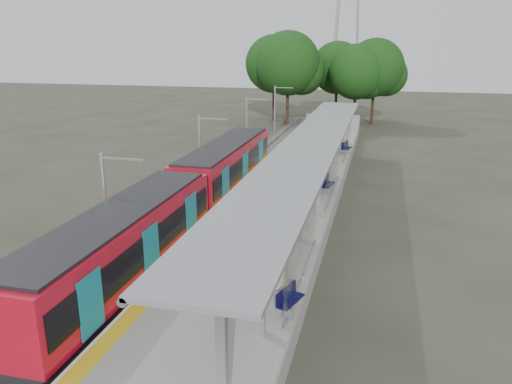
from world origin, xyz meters
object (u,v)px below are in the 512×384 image
litter_bin (266,252)px  info_pillar_far (305,164)px  train (186,198)px  bench_far (346,147)px  info_pillar_near (279,267)px  bench_near (289,299)px  bench_mid (327,183)px

litter_bin → info_pillar_far: bearing=92.3°
train → bench_far: size_ratio=17.90×
bench_far → info_pillar_near: 24.93m
bench_far → info_pillar_near: (-0.65, -24.92, 0.35)m
bench_far → info_pillar_far: size_ratio=0.76×
info_pillar_far → litter_bin: size_ratio=2.55×
train → bench_near: 11.03m
train → bench_mid: size_ratio=16.51×
bench_far → litter_bin: bearing=-77.7°
info_pillar_far → train: bearing=-124.5°
bench_mid → bench_far: bearing=95.7°
info_pillar_near → bench_mid: bearing=69.0°
bench_mid → litter_bin: bench_mid is taller
bench_near → info_pillar_far: size_ratio=0.69×
info_pillar_near → litter_bin: (-1.02, 2.37, -0.48)m
litter_bin → bench_near: bearing=-66.8°
bench_near → litter_bin: 4.29m
bench_far → train: bearing=-94.9°
bench_near → info_pillar_near: info_pillar_near is taller
bench_near → litter_bin: (-1.69, 3.95, -0.09)m
train → bench_mid: (6.82, 6.34, -0.47)m
train → bench_mid: train is taller
info_pillar_near → litter_bin: size_ratio=2.55×
litter_bin → train: bearing=140.6°
info_pillar_far → litter_bin: bearing=-96.1°
bench_mid → info_pillar_far: (-1.96, 3.58, 0.30)m
bench_near → litter_bin: bearing=131.6°
bench_far → info_pillar_far: bearing=-88.8°
train → bench_far: 19.44m
train → info_pillar_near: bearing=-46.6°
train → info_pillar_far: 11.04m
bench_far → bench_mid: bearing=-74.9°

